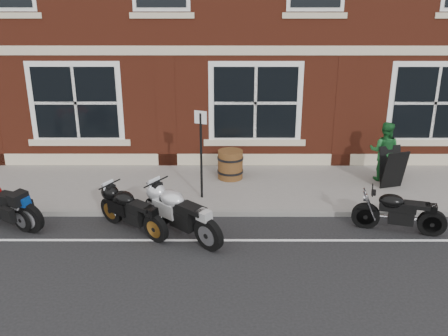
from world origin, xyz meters
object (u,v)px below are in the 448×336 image
Objects in this scene: moto_sport_silver at (181,211)px; barrel_planter at (230,164)px; moto_touring_silver at (2,202)px; moto_sport_red at (0,201)px; moto_sport_black at (132,209)px; pedestrian_right at (384,151)px; a_board_sign at (392,168)px; parking_sign at (201,149)px; moto_naked_black at (397,210)px.

moto_sport_silver reaches higher than barrel_planter.
moto_touring_silver is 0.77× the size of moto_sport_red.
moto_touring_silver is at bearing 121.43° from moto_sport_black.
pedestrian_right is at bearing -51.85° from moto_sport_red.
barrel_planter is at bearing 2.12° from moto_sport_black.
a_board_sign is 4.21m from barrel_planter.
moto_sport_red is at bearing -142.03° from parking_sign.
parking_sign is (-0.72, -1.30, 0.87)m from barrel_planter.
pedestrian_right is (6.21, 2.75, 0.39)m from moto_sport_black.
moto_sport_red is 2.72× the size of barrel_planter.
moto_naked_black is at bearing -51.12° from moto_sport_black.
pedestrian_right is 0.73× the size of parking_sign.
moto_sport_red is at bearing 38.94° from pedestrian_right.
moto_sport_red is at bearing -153.05° from barrel_planter.
moto_sport_silver is at bearing -65.10° from moto_touring_silver.
pedestrian_right is at bearing -16.77° from moto_sport_silver.
moto_naked_black is 2.37m from a_board_sign.
a_board_sign reaches higher than moto_sport_red.
moto_sport_silver is at bearing 108.57° from moto_naked_black.
moto_touring_silver is at bearing 174.74° from a_board_sign.
parking_sign reaches higher than moto_sport_black.
moto_naked_black is 1.20× the size of pedestrian_right.
moto_naked_black is 2.83m from pedestrian_right.
moto_touring_silver is at bearing 27.70° from moto_sport_red.
parking_sign reaches higher than moto_naked_black.
moto_sport_silver is at bearing -108.92° from barrel_planter.
moto_sport_red reaches higher than moto_sport_black.
moto_sport_silver is 0.92× the size of moto_naked_black.
moto_touring_silver is 4.63m from parking_sign.
moto_sport_black is 0.94× the size of moto_sport_silver.
moto_sport_silver is 5.81m from a_board_sign.
moto_sport_black reaches higher than barrel_planter.
moto_sport_black is 6.71m from a_board_sign.
moto_sport_red is 5.72m from barrel_planter.
moto_touring_silver is 1.03× the size of pedestrian_right.
moto_sport_black is at bearing -126.81° from barrel_planter.
pedestrian_right is at bearing -41.74° from moto_touring_silver.
pedestrian_right is at bearing 85.65° from a_board_sign.
a_board_sign is at bearing -7.94° from barrel_planter.
barrel_planter is at bearing -30.37° from moto_touring_silver.
pedestrian_right is (9.17, 2.36, 0.41)m from moto_touring_silver.
moto_sport_black is 6.80m from pedestrian_right.
barrel_planter is (-3.57, 2.87, 0.00)m from moto_naked_black.
moto_touring_silver reaches higher than moto_sport_black.
moto_naked_black is (4.63, 0.24, -0.08)m from moto_sport_silver.
a_board_sign is at bearing -21.32° from moto_sport_silver.
a_board_sign is at bearing -54.78° from moto_sport_red.
a_board_sign is (9.28, 1.89, 0.13)m from moto_touring_silver.
moto_sport_red is 1.27× the size of moto_sport_black.
moto_sport_silver is at bearing 54.07° from pedestrian_right.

